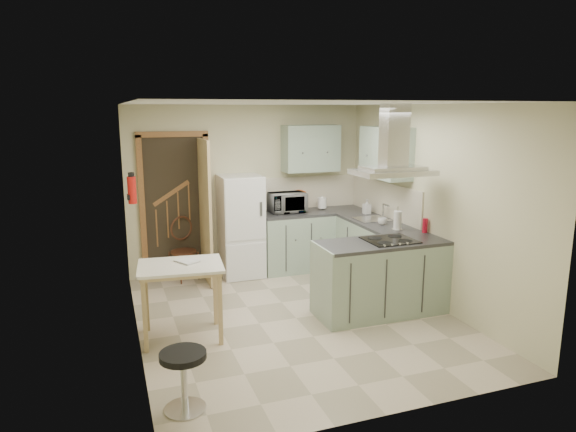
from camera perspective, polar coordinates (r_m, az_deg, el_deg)
name	(u,v)px	position (r m, az deg, el deg)	size (l,w,h in m)	color
floor	(296,318)	(6.22, 0.91, -11.27)	(4.20, 4.20, 0.00)	#C2B097
ceiling	(297,103)	(5.72, 0.99, 12.42)	(4.20, 4.20, 0.00)	silver
back_wall	(248,189)	(7.82, -4.47, 3.03)	(3.60, 3.60, 0.00)	beige
left_wall	(132,227)	(5.49, -16.92, -1.22)	(4.20, 4.20, 0.00)	beige
right_wall	(431,206)	(6.68, 15.56, 1.12)	(4.20, 4.20, 0.00)	beige
doorway	(175,207)	(7.61, -12.40, 1.02)	(1.10, 0.12, 2.10)	brown
fridge	(241,226)	(7.57, -5.27, -1.12)	(0.60, 0.60, 1.50)	white
counter_back	(295,241)	(7.90, 0.83, -2.78)	(1.08, 0.60, 0.90)	#9EB2A0
counter_right	(365,247)	(7.64, 8.54, -3.42)	(0.60, 1.95, 0.90)	#9EB2A0
splashback	(307,192)	(8.12, 2.12, 2.67)	(1.68, 0.02, 0.50)	beige
wall_cabinet_back	(311,148)	(7.88, 2.54, 7.52)	(0.85, 0.35, 0.70)	#9EB2A0
wall_cabinet_right	(386,153)	(7.22, 10.80, 6.92)	(0.35, 0.90, 0.70)	#9EB2A0
peninsula	(381,277)	(6.32, 10.30, -6.72)	(1.55, 0.65, 0.90)	#9EB2A0
hob	(390,240)	(6.25, 11.25, -2.63)	(0.58, 0.50, 0.01)	black
extractor_hood	(393,172)	(6.10, 11.56, 4.80)	(0.90, 0.55, 0.10)	silver
sink	(372,219)	(7.38, 9.29, -0.34)	(0.45, 0.40, 0.01)	silver
fire_extinguisher	(132,190)	(6.33, -16.95, 2.77)	(0.10, 0.10, 0.32)	#B2140F
drop_leaf_table	(182,301)	(5.70, -11.69, -9.28)	(0.88, 0.66, 0.83)	tan
bentwood_chair	(184,252)	(7.58, -11.53, -3.92)	(0.37, 0.37, 0.83)	#4F281A
stool	(184,381)	(4.49, -11.48, -17.51)	(0.38, 0.38, 0.51)	black
microwave	(287,203)	(7.77, -0.08, 1.50)	(0.54, 0.36, 0.30)	black
kettle	(322,203)	(8.02, 3.81, 1.47)	(0.14, 0.14, 0.20)	white
cereal_box	(301,200)	(7.97, 1.48, 1.76)	(0.08, 0.20, 0.30)	#D85319
soap_bottle	(367,207)	(7.74, 8.75, 1.03)	(0.10, 0.10, 0.22)	silver
paper_towel	(398,220)	(6.78, 12.08, -0.46)	(0.10, 0.10, 0.26)	silver
cup	(382,221)	(7.06, 10.43, -0.58)	(0.12, 0.12, 0.09)	silver
red_bottle	(425,226)	(6.72, 14.98, -1.03)	(0.06, 0.06, 0.18)	#B30F26
book	(180,259)	(5.58, -11.90, -4.66)	(0.18, 0.25, 0.11)	brown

